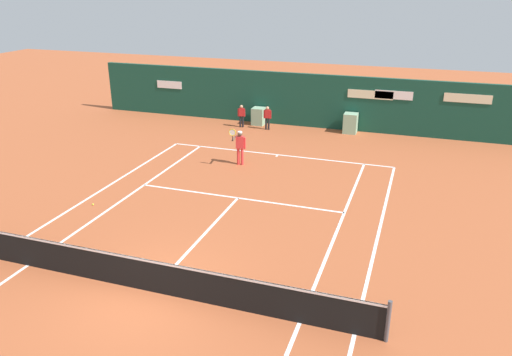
{
  "coord_description": "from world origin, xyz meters",
  "views": [
    {
      "loc": [
        6.17,
        -9.57,
        7.55
      ],
      "look_at": [
        0.64,
        6.64,
        0.8
      ],
      "focal_mm": 34.97,
      "sensor_mm": 36.0,
      "label": 1
    }
  ],
  "objects_px": {
    "ball_kid_left_post": "(241,114)",
    "ball_kid_centre_post": "(267,116)",
    "tennis_ball_mid_court": "(93,204)",
    "player_on_baseline": "(240,145)"
  },
  "relations": [
    {
      "from": "ball_kid_centre_post",
      "to": "tennis_ball_mid_court",
      "type": "relative_size",
      "value": 18.95
    },
    {
      "from": "player_on_baseline",
      "to": "tennis_ball_mid_court",
      "type": "distance_m",
      "value": 6.83
    },
    {
      "from": "tennis_ball_mid_court",
      "to": "ball_kid_centre_post",
      "type": "bearing_deg",
      "value": 75.55
    },
    {
      "from": "ball_kid_left_post",
      "to": "tennis_ball_mid_court",
      "type": "bearing_deg",
      "value": 72.71
    },
    {
      "from": "player_on_baseline",
      "to": "tennis_ball_mid_court",
      "type": "bearing_deg",
      "value": 50.31
    },
    {
      "from": "player_on_baseline",
      "to": "ball_kid_left_post",
      "type": "relative_size",
      "value": 1.41
    },
    {
      "from": "ball_kid_left_post",
      "to": "ball_kid_centre_post",
      "type": "relative_size",
      "value": 0.97
    },
    {
      "from": "ball_kid_left_post",
      "to": "tennis_ball_mid_court",
      "type": "xyz_separation_m",
      "value": [
        -1.47,
        -11.55,
        -0.69
      ]
    },
    {
      "from": "ball_kid_left_post",
      "to": "ball_kid_centre_post",
      "type": "distance_m",
      "value": 1.51
    },
    {
      "from": "ball_kid_left_post",
      "to": "tennis_ball_mid_court",
      "type": "relative_size",
      "value": 18.43
    }
  ]
}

